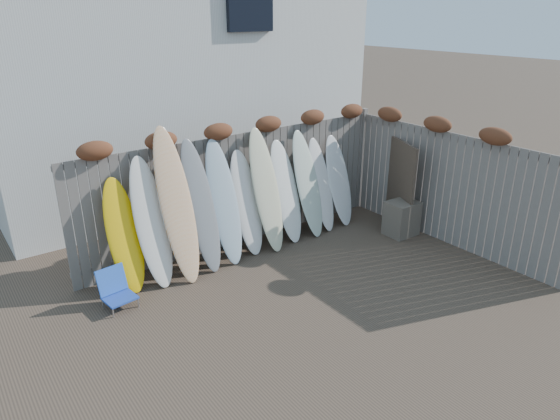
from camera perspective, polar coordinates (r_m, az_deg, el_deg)
ground at (r=7.53m, az=5.49°, el=-9.86°), size 80.00×80.00×0.00m
back_fence at (r=8.81m, az=-4.29°, el=3.55°), size 6.05×0.28×2.24m
right_fence at (r=9.29m, az=18.71°, el=3.14°), size 0.28×4.40×2.24m
house at (r=12.23m, az=-13.55°, el=17.87°), size 8.50×5.50×6.33m
beach_chair at (r=7.56m, az=-18.27°, el=-8.58°), size 0.47×0.50×0.56m
wooden_crate at (r=9.60m, az=13.72°, el=-0.92°), size 0.57×0.47×0.65m
lattice_panel at (r=9.78m, az=13.49°, el=2.80°), size 0.50×1.05×1.69m
surfboard_0 at (r=7.72m, az=-17.40°, el=-2.85°), size 0.50×0.62×1.70m
surfboard_1 at (r=7.73m, az=-14.47°, el=-1.43°), size 0.52×0.70×1.96m
surfboard_2 at (r=7.75m, az=-11.73°, el=0.47°), size 0.53×0.83×2.36m
surfboard_3 at (r=8.02m, az=-9.02°, el=0.40°), size 0.53×0.77×2.10m
surfboard_4 at (r=8.23m, az=-6.42°, el=0.86°), size 0.50×0.72×2.03m
surfboard_5 at (r=8.54m, az=-3.84°, el=0.82°), size 0.51×0.64×1.77m
surfboard_6 at (r=8.61m, az=-1.57°, el=2.25°), size 0.51×0.75×2.11m
surfboard_7 at (r=8.96m, az=0.69°, el=2.10°), size 0.58×0.69×1.82m
surfboard_8 at (r=9.20m, az=3.18°, el=2.97°), size 0.58×0.74×1.94m
surfboard_9 at (r=9.47m, az=4.74°, el=2.86°), size 0.50×0.66×1.74m
surfboard_10 at (r=9.77m, az=6.74°, el=3.35°), size 0.58×0.66×1.73m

